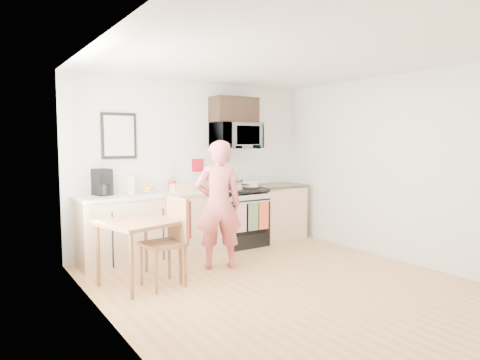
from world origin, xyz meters
TOP-DOWN VIEW (x-y plane):
  - floor at (0.00, 0.00)m, footprint 4.60×4.60m
  - back_wall at (0.00, 2.30)m, footprint 4.00×0.04m
  - left_wall at (-2.00, 0.00)m, footprint 0.04×4.60m
  - right_wall at (2.00, 0.00)m, footprint 0.04×4.60m
  - ceiling at (0.00, 0.00)m, footprint 4.00×4.60m
  - window at (-1.96, 0.80)m, footprint 0.06×1.40m
  - cabinet_left at (-0.80, 2.00)m, footprint 2.10×0.60m
  - countertop_left at (-0.80, 2.00)m, footprint 2.14×0.64m
  - cabinet_right at (1.43, 2.00)m, footprint 0.84×0.60m
  - countertop_right at (1.43, 2.00)m, footprint 0.88×0.64m
  - range at (0.63, 1.98)m, footprint 0.76×0.70m
  - microwave at (0.63, 2.08)m, footprint 0.76×0.51m
  - upper_cabinet at (0.63, 2.12)m, footprint 0.76×0.35m
  - wall_art at (-1.20, 2.28)m, footprint 0.50×0.04m
  - wall_trivet at (0.05, 2.28)m, footprint 0.20×0.02m
  - person at (-0.28, 1.09)m, footprint 0.72×0.60m
  - dining_table at (-1.40, 1.00)m, footprint 0.86×0.86m
  - chair at (-1.05, 0.81)m, footprint 0.51×0.47m
  - knife_block at (0.15, 2.09)m, footprint 0.14×0.16m
  - utensil_crock at (-0.42, 2.22)m, footprint 0.11×0.11m
  - fruit_bowl at (-0.85, 2.05)m, footprint 0.26×0.26m
  - milk_carton at (-1.14, 2.03)m, footprint 0.11×0.11m
  - coffee_maker at (-1.48, 2.16)m, footprint 0.25×0.32m
  - bread_bag at (-0.41, 1.90)m, footprint 0.34×0.19m
  - cake at (0.83, 1.93)m, footprint 0.31×0.31m
  - kettle at (0.43, 2.20)m, footprint 0.20×0.20m
  - pot at (0.49, 1.83)m, footprint 0.20×0.31m

SIDE VIEW (x-z plane):
  - floor at x=0.00m, z-range 0.00..0.00m
  - range at x=0.63m, z-range -0.14..1.02m
  - cabinet_left at x=-0.80m, z-range 0.00..0.90m
  - cabinet_right at x=1.43m, z-range 0.00..0.90m
  - chair at x=-1.05m, z-range 0.15..1.17m
  - dining_table at x=-1.40m, z-range 0.29..1.05m
  - person at x=-0.28m, z-range 0.00..1.69m
  - countertop_left at x=-0.80m, z-range 0.90..0.94m
  - countertop_right at x=1.43m, z-range 0.90..0.94m
  - cake at x=0.83m, z-range 0.92..1.02m
  - pot at x=0.49m, z-range 0.93..1.02m
  - fruit_bowl at x=-0.85m, z-range 0.93..1.03m
  - bread_bag at x=-0.41m, z-range 0.94..1.06m
  - kettle at x=0.43m, z-range 0.91..1.16m
  - knife_block at x=0.15m, z-range 0.94..1.15m
  - milk_carton at x=-1.14m, z-range 0.94..1.20m
  - utensil_crock at x=-0.42m, z-range 0.91..1.25m
  - coffee_maker at x=-1.48m, z-range 0.93..1.29m
  - back_wall at x=0.00m, z-range 0.00..2.60m
  - left_wall at x=-2.00m, z-range 0.00..2.60m
  - right_wall at x=2.00m, z-range 0.00..2.60m
  - wall_trivet at x=0.05m, z-range 1.20..1.40m
  - window at x=-1.96m, z-range 0.80..2.30m
  - wall_art at x=-1.20m, z-range 1.43..2.08m
  - microwave at x=0.63m, z-range 1.55..1.97m
  - upper_cabinet at x=0.63m, z-range 1.98..2.38m
  - ceiling at x=0.00m, z-range 2.58..2.62m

